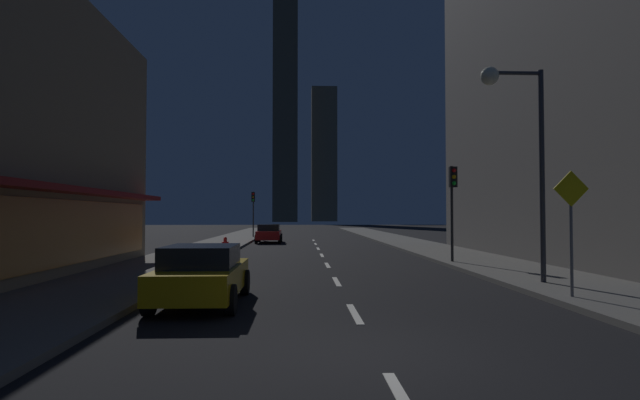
# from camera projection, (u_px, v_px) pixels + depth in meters

# --- Properties ---
(ground_plane) EXTENTS (78.00, 136.00, 0.10)m
(ground_plane) POSITION_uv_depth(u_px,v_px,m) (314.00, 243.00, 39.61)
(ground_plane) COLOR black
(sidewalk_right) EXTENTS (4.00, 76.00, 0.15)m
(sidewalk_right) POSITION_uv_depth(u_px,v_px,m) (400.00, 241.00, 39.91)
(sidewalk_right) COLOR #605E59
(sidewalk_right) RESTS_ON ground
(sidewalk_left) EXTENTS (4.00, 76.00, 0.15)m
(sidewalk_left) POSITION_uv_depth(u_px,v_px,m) (227.00, 241.00, 39.31)
(sidewalk_left) COLOR #605E59
(sidewalk_left) RESTS_ON ground
(lane_marking_center) EXTENTS (0.16, 38.60, 0.01)m
(lane_marking_center) POSITION_uv_depth(u_px,v_px,m) (324.00, 260.00, 23.83)
(lane_marking_center) COLOR silver
(lane_marking_center) RESTS_ON ground
(building_apartment_right) EXTENTS (11.00, 20.00, 20.68)m
(building_apartment_right) POSITION_uv_depth(u_px,v_px,m) (613.00, 52.00, 24.56)
(building_apartment_right) COLOR slate
(building_apartment_right) RESTS_ON ground
(skyscraper_distant_tall) EXTENTS (7.71, 7.80, 72.62)m
(skyscraper_distant_tall) POSITION_uv_depth(u_px,v_px,m) (285.00, 107.00, 155.09)
(skyscraper_distant_tall) COLOR #484536
(skyscraper_distant_tall) RESTS_ON ground
(skyscraper_distant_mid) EXTENTS (8.55, 6.53, 45.46)m
(skyscraper_distant_mid) POSITION_uv_depth(u_px,v_px,m) (324.00, 155.00, 166.90)
(skyscraper_distant_mid) COLOR #5E5947
(skyscraper_distant_mid) RESTS_ON ground
(car_parked_near) EXTENTS (1.98, 4.24, 1.45)m
(car_parked_near) POSITION_uv_depth(u_px,v_px,m) (202.00, 274.00, 12.01)
(car_parked_near) COLOR gold
(car_parked_near) RESTS_ON ground
(car_parked_far) EXTENTS (1.98, 4.24, 1.45)m
(car_parked_far) POSITION_uv_depth(u_px,v_px,m) (269.00, 233.00, 38.56)
(car_parked_far) COLOR #B21919
(car_parked_far) RESTS_ON ground
(fire_hydrant_far_left) EXTENTS (0.42, 0.30, 0.65)m
(fire_hydrant_far_left) POSITION_uv_depth(u_px,v_px,m) (225.00, 242.00, 30.97)
(fire_hydrant_far_left) COLOR red
(fire_hydrant_far_left) RESTS_ON sidewalk_left
(traffic_light_near_right) EXTENTS (0.32, 0.48, 4.20)m
(traffic_light_near_right) POSITION_uv_depth(u_px,v_px,m) (453.00, 192.00, 21.48)
(traffic_light_near_right) COLOR #2D2D2D
(traffic_light_near_right) RESTS_ON sidewalk_right
(traffic_light_far_left) EXTENTS (0.32, 0.48, 4.20)m
(traffic_light_far_left) POSITION_uv_depth(u_px,v_px,m) (253.00, 204.00, 45.52)
(traffic_light_far_left) COLOR #2D2D2D
(traffic_light_far_left) RESTS_ON sidewalk_left
(street_lamp_right) EXTENTS (1.96, 0.56, 6.58)m
(street_lamp_right) POSITION_uv_depth(u_px,v_px,m) (515.00, 121.00, 15.00)
(street_lamp_right) COLOR #38383D
(street_lamp_right) RESTS_ON sidewalk_right
(pedestrian_crossing_sign) EXTENTS (0.91, 0.08, 3.15)m
(pedestrian_crossing_sign) POSITION_uv_depth(u_px,v_px,m) (571.00, 222.00, 12.30)
(pedestrian_crossing_sign) COLOR slate
(pedestrian_crossing_sign) RESTS_ON sidewalk_right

